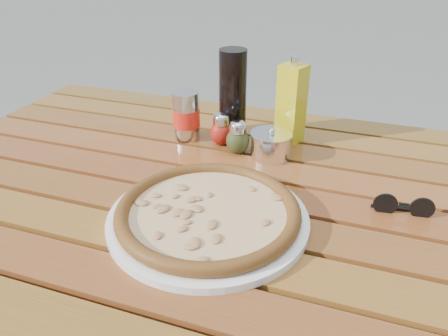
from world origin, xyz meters
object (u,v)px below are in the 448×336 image
(pepper_shaker, at_px, (221,129))
(sunglasses, at_px, (403,207))
(pizza, at_px, (208,211))
(olive_oil_cruet, at_px, (291,104))
(oregano_shaker, at_px, (238,138))
(soda_can, at_px, (186,116))
(dark_bottle, at_px, (233,95))
(table, at_px, (221,215))
(plate, at_px, (208,219))
(parmesan_tin, at_px, (271,145))

(pepper_shaker, bearing_deg, sunglasses, -22.09)
(pizza, xyz_separation_m, olive_oil_cruet, (0.07, 0.38, 0.07))
(sunglasses, bearing_deg, pizza, -163.22)
(oregano_shaker, height_order, sunglasses, oregano_shaker)
(soda_can, xyz_separation_m, sunglasses, (0.51, -0.17, -0.04))
(pizza, relative_size, dark_bottle, 1.86)
(pepper_shaker, height_order, olive_oil_cruet, olive_oil_cruet)
(table, xyz_separation_m, oregano_shaker, (-0.01, 0.15, 0.11))
(soda_can, bearing_deg, table, -50.29)
(oregano_shaker, distance_m, sunglasses, 0.39)
(plate, distance_m, pepper_shaker, 0.32)
(pepper_shaker, distance_m, oregano_shaker, 0.06)
(parmesan_tin, bearing_deg, olive_oil_cruet, 77.66)
(dark_bottle, relative_size, olive_oil_cruet, 1.05)
(oregano_shaker, bearing_deg, pepper_shaker, 148.87)
(pepper_shaker, distance_m, olive_oil_cruet, 0.18)
(plate, bearing_deg, parmesan_tin, 81.24)
(pepper_shaker, xyz_separation_m, soda_can, (-0.09, 0.01, 0.02))
(table, distance_m, plate, 0.15)
(pizza, bearing_deg, table, 99.50)
(table, height_order, parmesan_tin, parmesan_tin)
(dark_bottle, bearing_deg, soda_can, -158.54)
(table, bearing_deg, parmesan_tin, 67.56)
(parmesan_tin, distance_m, sunglasses, 0.32)
(table, xyz_separation_m, pizza, (0.02, -0.13, 0.10))
(dark_bottle, bearing_deg, pizza, -78.51)
(dark_bottle, relative_size, soda_can, 1.83)
(plate, distance_m, soda_can, 0.37)
(table, distance_m, dark_bottle, 0.30)
(parmesan_tin, bearing_deg, dark_bottle, 147.83)
(pepper_shaker, xyz_separation_m, dark_bottle, (0.01, 0.05, 0.07))
(pepper_shaker, bearing_deg, dark_bottle, 75.39)
(dark_bottle, bearing_deg, pepper_shaker, -104.61)
(plate, height_order, oregano_shaker, oregano_shaker)
(olive_oil_cruet, bearing_deg, plate, -99.70)
(pepper_shaker, height_order, sunglasses, pepper_shaker)
(parmesan_tin, bearing_deg, pizza, -98.76)
(oregano_shaker, bearing_deg, pizza, -83.05)
(table, height_order, sunglasses, sunglasses)
(olive_oil_cruet, xyz_separation_m, sunglasses, (0.26, -0.24, -0.08))
(olive_oil_cruet, xyz_separation_m, parmesan_tin, (-0.02, -0.10, -0.07))
(parmesan_tin, bearing_deg, plate, -98.76)
(pizza, distance_m, olive_oil_cruet, 0.40)
(table, bearing_deg, sunglasses, 2.56)
(parmesan_tin, bearing_deg, pepper_shaker, 168.54)
(plate, height_order, sunglasses, sunglasses)
(pepper_shaker, relative_size, sunglasses, 0.74)
(pizza, height_order, oregano_shaker, oregano_shaker)
(olive_oil_cruet, bearing_deg, pizza, -99.70)
(oregano_shaker, xyz_separation_m, soda_can, (-0.14, 0.04, 0.02))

